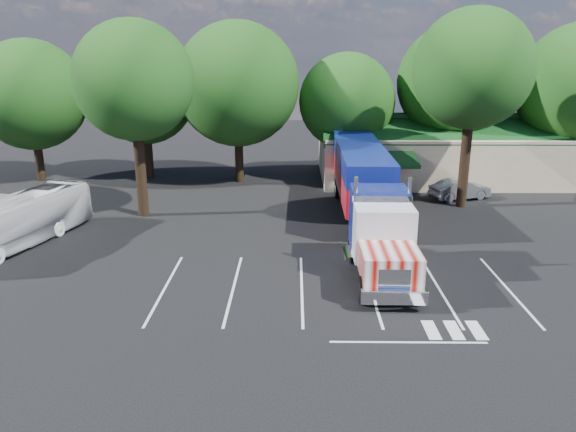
{
  "coord_description": "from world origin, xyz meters",
  "views": [
    {
      "loc": [
        -0.36,
        -30.14,
        10.66
      ],
      "look_at": [
        -0.7,
        -0.84,
        2.0
      ],
      "focal_mm": 35.0,
      "sensor_mm": 36.0,
      "label": 1
    }
  ],
  "objects_px": {
    "bicycle": "(358,233)",
    "tour_bus": "(16,221)",
    "woman": "(394,258)",
    "silver_sedan": "(460,189)",
    "semi_truck": "(365,183)"
  },
  "relations": [
    {
      "from": "woman",
      "to": "semi_truck",
      "type": "bearing_deg",
      "value": -13.04
    },
    {
      "from": "semi_truck",
      "to": "woman",
      "type": "height_order",
      "value": "semi_truck"
    },
    {
      "from": "woman",
      "to": "silver_sedan",
      "type": "height_order",
      "value": "woman"
    },
    {
      "from": "bicycle",
      "to": "silver_sedan",
      "type": "bearing_deg",
      "value": 51.05
    },
    {
      "from": "silver_sedan",
      "to": "semi_truck",
      "type": "bearing_deg",
      "value": 109.84
    },
    {
      "from": "semi_truck",
      "to": "silver_sedan",
      "type": "relative_size",
      "value": 5.06
    },
    {
      "from": "woman",
      "to": "tour_bus",
      "type": "relative_size",
      "value": 0.18
    },
    {
      "from": "semi_truck",
      "to": "bicycle",
      "type": "bearing_deg",
      "value": -101.85
    },
    {
      "from": "semi_truck",
      "to": "silver_sedan",
      "type": "bearing_deg",
      "value": 40.0
    },
    {
      "from": "bicycle",
      "to": "tour_bus",
      "type": "distance_m",
      "value": 19.4
    },
    {
      "from": "bicycle",
      "to": "tour_bus",
      "type": "xyz_separation_m",
      "value": [
        -19.34,
        -1.17,
        1.02
      ]
    },
    {
      "from": "tour_bus",
      "to": "silver_sedan",
      "type": "distance_m",
      "value": 29.93
    },
    {
      "from": "tour_bus",
      "to": "silver_sedan",
      "type": "relative_size",
      "value": 2.3
    },
    {
      "from": "woman",
      "to": "bicycle",
      "type": "relative_size",
      "value": 1.13
    },
    {
      "from": "tour_bus",
      "to": "woman",
      "type": "bearing_deg",
      "value": 4.37
    }
  ]
}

